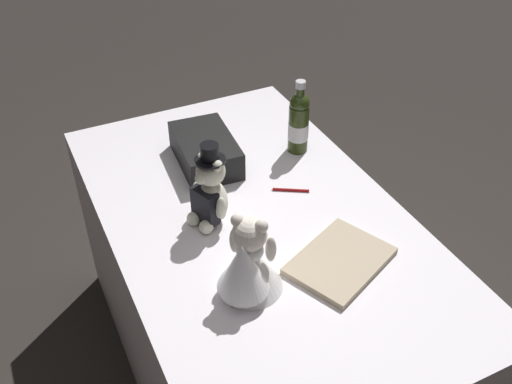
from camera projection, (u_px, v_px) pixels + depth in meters
name	position (u px, v px, depth m)	size (l,w,h in m)	color
ground_plane	(256.00, 368.00, 2.32)	(12.00, 12.00, 0.00)	#2D2826
reception_table	(256.00, 301.00, 2.08)	(1.52, 0.89, 0.78)	white
teddy_bear_groom	(210.00, 193.00, 1.76)	(0.13, 0.13, 0.28)	silver
teddy_bear_bride	(248.00, 262.00, 1.53)	(0.23, 0.23, 0.25)	white
champagne_bottle	(299.00, 122.00, 2.07)	(0.07, 0.07, 0.28)	#2A3913
signing_pen	(289.00, 190.00, 1.94)	(0.07, 0.11, 0.01)	maroon
gift_case_black	(206.00, 150.00, 2.05)	(0.32, 0.21, 0.10)	black
guestbook	(340.00, 261.00, 1.67)	(0.21, 0.29, 0.02)	tan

